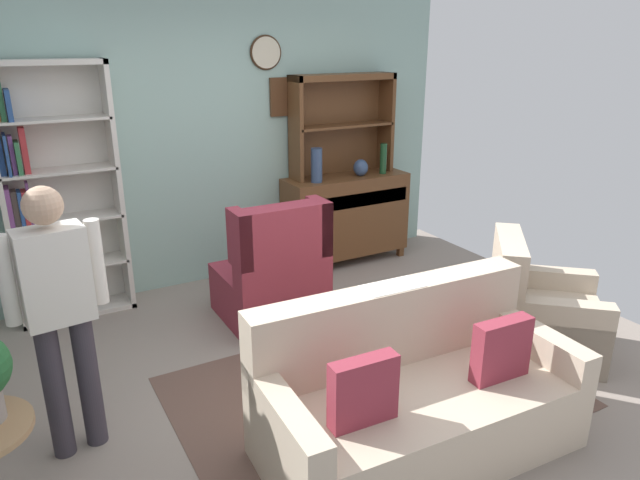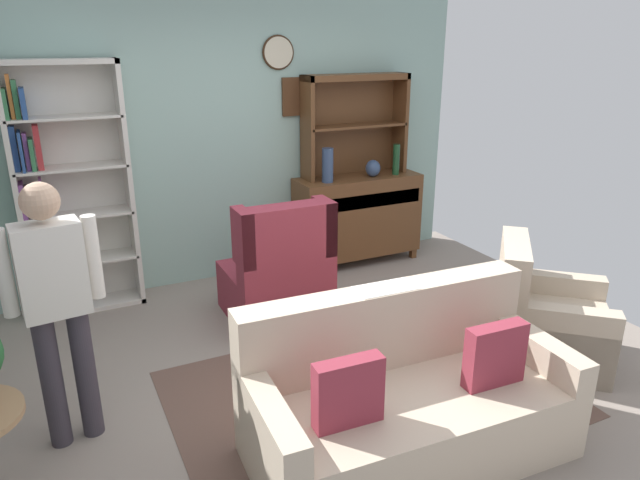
# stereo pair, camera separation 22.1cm
# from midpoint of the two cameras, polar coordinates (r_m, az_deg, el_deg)

# --- Properties ---
(ground_plane) EXTENTS (5.40, 4.60, 0.02)m
(ground_plane) POSITION_cam_midpoint_polar(r_m,az_deg,el_deg) (4.16, 1.53, -13.64)
(ground_plane) COLOR gray
(wall_back) EXTENTS (5.00, 0.09, 2.80)m
(wall_back) POSITION_cam_midpoint_polar(r_m,az_deg,el_deg) (5.53, -8.65, 10.31)
(wall_back) COLOR #93B7AD
(wall_back) RESTS_ON ground_plane
(area_rug) EXTENTS (2.52, 1.78, 0.01)m
(area_rug) POSITION_cam_midpoint_polar(r_m,az_deg,el_deg) (4.02, 6.19, -14.82)
(area_rug) COLOR brown
(area_rug) RESTS_ON ground_plane
(bookshelf) EXTENTS (0.90, 0.30, 2.10)m
(bookshelf) POSITION_cam_midpoint_polar(r_m,az_deg,el_deg) (5.19, -22.67, 4.00)
(bookshelf) COLOR silver
(bookshelf) RESTS_ON ground_plane
(sideboard) EXTENTS (1.30, 0.45, 0.92)m
(sideboard) POSITION_cam_midpoint_polar(r_m,az_deg,el_deg) (6.02, 4.76, 2.45)
(sideboard) COLOR brown
(sideboard) RESTS_ON ground_plane
(sideboard_hutch) EXTENTS (1.10, 0.26, 1.00)m
(sideboard_hutch) POSITION_cam_midpoint_polar(r_m,az_deg,el_deg) (5.90, 4.50, 12.54)
(sideboard_hutch) COLOR brown
(sideboard_hutch) RESTS_ON sideboard
(vase_tall) EXTENTS (0.11, 0.11, 0.33)m
(vase_tall) POSITION_cam_midpoint_polar(r_m,az_deg,el_deg) (5.63, 1.89, 7.37)
(vase_tall) COLOR #33476B
(vase_tall) RESTS_ON sideboard
(vase_round) EXTENTS (0.15, 0.15, 0.17)m
(vase_round) POSITION_cam_midpoint_polar(r_m,az_deg,el_deg) (5.91, 6.32, 7.04)
(vase_round) COLOR #33476B
(vase_round) RESTS_ON sideboard
(bottle_wine) EXTENTS (0.07, 0.07, 0.31)m
(bottle_wine) POSITION_cam_midpoint_polar(r_m,az_deg,el_deg) (6.02, 8.58, 7.85)
(bottle_wine) COLOR #194223
(bottle_wine) RESTS_ON sideboard
(couch_floral) EXTENTS (1.84, 0.93, 0.90)m
(couch_floral) POSITION_cam_midpoint_polar(r_m,az_deg,el_deg) (3.44, 10.33, -15.41)
(couch_floral) COLOR beige
(couch_floral) RESTS_ON ground_plane
(armchair_floral) EXTENTS (1.08, 1.08, 0.88)m
(armchair_floral) POSITION_cam_midpoint_polar(r_m,az_deg,el_deg) (4.62, 22.55, -7.44)
(armchair_floral) COLOR beige
(armchair_floral) RESTS_ON ground_plane
(wingback_chair) EXTENTS (0.78, 0.80, 1.05)m
(wingback_chair) POSITION_cam_midpoint_polar(r_m,az_deg,el_deg) (4.79, -2.82, -3.68)
(wingback_chair) COLOR maroon
(wingback_chair) RESTS_ON ground_plane
(person_reading) EXTENTS (0.53, 0.24, 1.56)m
(person_reading) POSITION_cam_midpoint_polar(r_m,az_deg,el_deg) (3.43, -22.93, -5.38)
(person_reading) COLOR #38333D
(person_reading) RESTS_ON ground_plane
(coffee_table) EXTENTS (0.80, 0.50, 0.42)m
(coffee_table) POSITION_cam_midpoint_polar(r_m,az_deg,el_deg) (4.08, 4.60, -8.50)
(coffee_table) COLOR brown
(coffee_table) RESTS_ON ground_plane
(book_stack) EXTENTS (0.21, 0.16, 0.06)m
(book_stack) POSITION_cam_midpoint_polar(r_m,az_deg,el_deg) (4.03, 6.12, -7.48)
(book_stack) COLOR #284C8C
(book_stack) RESTS_ON coffee_table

